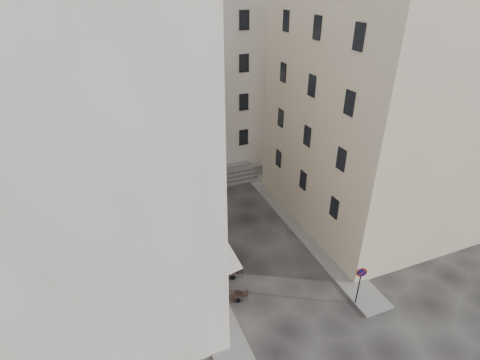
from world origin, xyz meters
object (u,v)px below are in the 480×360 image
no_parking_sign (360,279)px  pedestrian (210,248)px  bistro_table_b (233,273)px  bistro_table_a (238,296)px

no_parking_sign → pedestrian: 10.01m
bistro_table_b → bistro_table_a: bearing=-101.8°
no_parking_sign → bistro_table_a: size_ratio=2.46×
no_parking_sign → pedestrian: size_ratio=1.72×
bistro_table_a → no_parking_sign: bearing=-23.7°
bistro_table_a → bistro_table_b: (0.40, 1.94, 0.04)m
bistro_table_b → pedestrian: pedestrian is taller
bistro_table_a → pedestrian: size_ratio=0.70×
pedestrian → bistro_table_b: bearing=100.0°
no_parking_sign → bistro_table_b: bearing=160.9°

